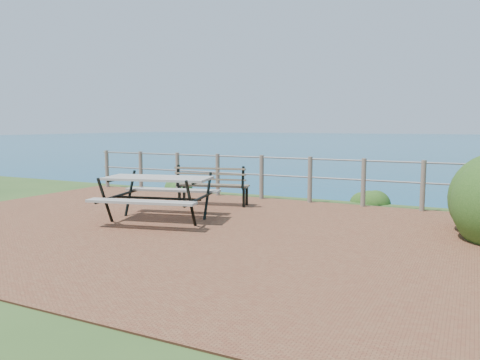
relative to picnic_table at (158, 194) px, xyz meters
name	(u,v)px	position (x,y,z in m)	size (l,w,h in m)	color
ground	(180,228)	(0.62, -0.27, -0.49)	(10.00, 7.00, 0.12)	brown
ocean	(463,130)	(0.62, 199.73, -0.49)	(1200.00, 1200.00, 0.00)	#125871
safety_railing	(262,175)	(0.62, 3.08, 0.08)	(9.40, 0.10, 1.00)	#6B5B4C
picnic_table	(158,194)	(0.00, 0.00, 0.00)	(1.96, 1.56, 0.77)	gray
park_bench	(213,179)	(0.05, 1.85, 0.07)	(1.56, 0.71, 0.85)	brown
shrub_lip_west	(179,189)	(-2.09, 3.76, -0.49)	(0.85, 0.85, 0.63)	#1E491B
shrub_lip_east	(371,201)	(2.91, 3.98, -0.49)	(0.66, 0.66, 0.36)	#1B3E13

